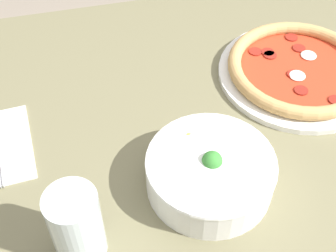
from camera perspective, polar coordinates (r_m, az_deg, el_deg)
name	(u,v)px	position (r m, az deg, el deg)	size (l,w,h in m)	color
dining_table	(242,176)	(0.90, 8.97, -6.09)	(1.26, 0.97, 0.74)	#706B4C
pizza	(299,70)	(0.96, 15.63, 6.63)	(0.31, 0.31, 0.04)	white
bowl	(210,171)	(0.73, 5.13, -5.50)	(0.20, 0.20, 0.08)	white
glass	(76,225)	(0.66, -11.11, -11.81)	(0.07, 0.07, 0.13)	silver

